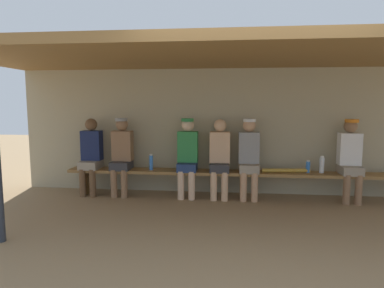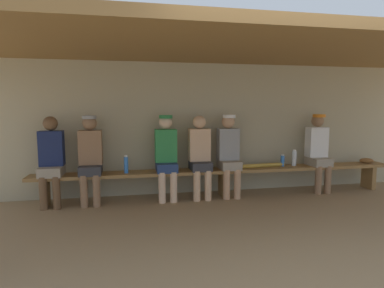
# 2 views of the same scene
# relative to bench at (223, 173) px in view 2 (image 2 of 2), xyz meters

# --- Properties ---
(ground_plane) EXTENTS (24.00, 24.00, 0.00)m
(ground_plane) POSITION_rel_bench_xyz_m (0.00, -1.55, -0.39)
(ground_plane) COLOR #937754
(back_wall) EXTENTS (8.00, 0.20, 2.20)m
(back_wall) POSITION_rel_bench_xyz_m (0.00, 0.45, 0.71)
(back_wall) COLOR tan
(back_wall) RESTS_ON ground
(dugout_roof) EXTENTS (8.00, 2.80, 0.12)m
(dugout_roof) POSITION_rel_bench_xyz_m (0.00, -0.85, 1.87)
(dugout_roof) COLOR olive
(dugout_roof) RESTS_ON back_wall
(bench) EXTENTS (6.00, 0.36, 0.46)m
(bench) POSITION_rel_bench_xyz_m (0.00, 0.00, 0.00)
(bench) COLOR olive
(bench) RESTS_ON ground
(player_with_sunglasses) EXTENTS (0.34, 0.42, 1.34)m
(player_with_sunglasses) POSITION_rel_bench_xyz_m (1.72, 0.00, 0.36)
(player_with_sunglasses) COLOR gray
(player_with_sunglasses) RESTS_ON ground
(player_leftmost) EXTENTS (0.34, 0.42, 1.34)m
(player_leftmost) POSITION_rel_bench_xyz_m (0.10, 0.00, 0.36)
(player_leftmost) COLOR gray
(player_leftmost) RESTS_ON ground
(player_middle) EXTENTS (0.34, 0.42, 1.34)m
(player_middle) POSITION_rel_bench_xyz_m (-0.93, 0.00, 0.36)
(player_middle) COLOR navy
(player_middle) RESTS_ON ground
(player_rightmost) EXTENTS (0.34, 0.42, 1.34)m
(player_rightmost) POSITION_rel_bench_xyz_m (-0.39, 0.00, 0.34)
(player_rightmost) COLOR #333338
(player_rightmost) RESTS_ON ground
(player_near_post) EXTENTS (0.34, 0.42, 1.34)m
(player_near_post) POSITION_rel_bench_xyz_m (-2.08, 0.00, 0.36)
(player_near_post) COLOR #333338
(player_near_post) RESTS_ON ground
(player_in_white) EXTENTS (0.34, 0.42, 1.34)m
(player_in_white) POSITION_rel_bench_xyz_m (-2.64, 0.00, 0.34)
(player_in_white) COLOR gray
(player_in_white) RESTS_ON ground
(water_bottle_blue) EXTENTS (0.07, 0.07, 0.21)m
(water_bottle_blue) POSITION_rel_bench_xyz_m (1.07, 0.03, 0.17)
(water_bottle_blue) COLOR blue
(water_bottle_blue) RESTS_ON bench
(water_bottle_orange) EXTENTS (0.06, 0.06, 0.27)m
(water_bottle_orange) POSITION_rel_bench_xyz_m (-1.56, -0.03, 0.20)
(water_bottle_orange) COLOR blue
(water_bottle_orange) RESTS_ON bench
(water_bottle_clear) EXTENTS (0.08, 0.08, 0.28)m
(water_bottle_clear) POSITION_rel_bench_xyz_m (1.29, 0.04, 0.21)
(water_bottle_clear) COLOR silver
(water_bottle_clear) RESTS_ON bench
(baseball_glove_tan) EXTENTS (0.27, 0.22, 0.09)m
(baseball_glove_tan) POSITION_rel_bench_xyz_m (2.71, 0.02, 0.12)
(baseball_glove_tan) COLOR brown
(baseball_glove_tan) RESTS_ON bench
(baseball_bat) EXTENTS (0.80, 0.14, 0.07)m
(baseball_bat) POSITION_rel_bench_xyz_m (0.71, -0.00, 0.11)
(baseball_bat) COLOR #B28C33
(baseball_bat) RESTS_ON bench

